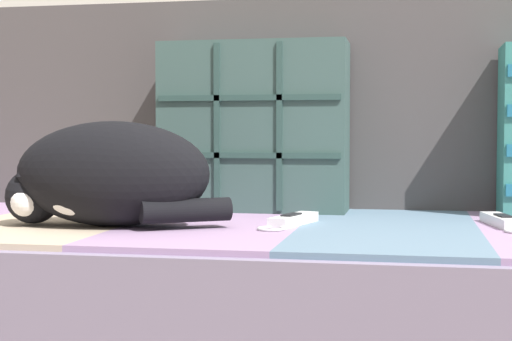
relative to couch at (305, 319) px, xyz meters
name	(u,v)px	position (x,y,z in m)	size (l,w,h in m)	color
couch	(305,319)	(0.00, 0.00, 0.00)	(2.00, 0.83, 0.37)	brown
sofa_backrest	(325,104)	(0.00, 0.34, 0.42)	(1.96, 0.14, 0.47)	#474242
throw_pillow_quilted	(254,127)	(-0.14, 0.20, 0.37)	(0.40, 0.14, 0.36)	#38514C
sleeping_cat	(106,177)	(-0.34, -0.14, 0.27)	(0.42, 0.20, 0.19)	black
game_remote_near	(503,221)	(0.36, 0.00, 0.19)	(0.08, 0.21, 0.02)	white
game_remote_far	(292,220)	(-0.02, -0.05, 0.19)	(0.09, 0.20, 0.02)	white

